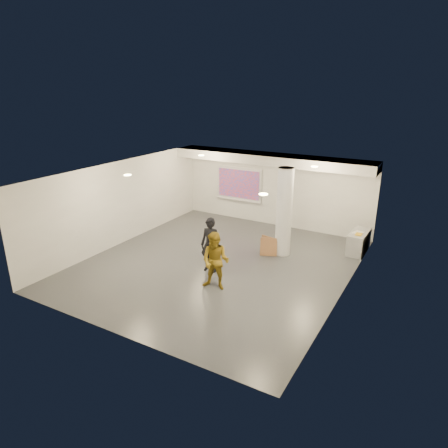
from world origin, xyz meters
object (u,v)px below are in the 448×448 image
Objects in this scene: projection_screen at (239,184)px; credenza at (359,242)px; column at (284,212)px; woman at (211,245)px; man at (216,261)px.

credenza is at bearing -12.62° from projection_screen.
credenza is (2.22, 1.46, -1.13)m from column.
column is 2.82m from woman.
projection_screen is (-3.10, 2.65, 0.03)m from column.
man is at bearing -119.73° from credenza.
column is 1.78× the size of man.
credenza is 5.30m from woman.
projection_screen is at bearing 139.44° from column.
projection_screen is 5.30m from woman.
projection_screen is at bearing 169.66° from credenza.
credenza is at bearing 37.37° from woman.
woman is (1.66, -4.99, -0.67)m from projection_screen.
column reaches higher than projection_screen.
column is at bearing -40.56° from projection_screen.
projection_screen reaches higher than woman.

